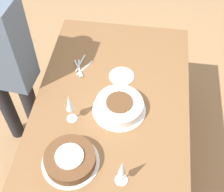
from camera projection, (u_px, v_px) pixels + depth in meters
ground_plane at (112, 156)px, 2.61m from camera, size 12.00×12.00×0.00m
dining_table at (112, 111)px, 2.09m from camera, size 1.53×0.98×0.77m
cake_center_white at (119, 106)px, 1.93m from camera, size 0.34×0.34×0.09m
cake_front_chocolate at (70, 159)px, 1.71m from camera, size 0.32×0.32×0.08m
wine_glass_near at (122, 169)px, 1.57m from camera, size 0.07×0.07×0.21m
wine_glass_far at (70, 104)px, 1.80m from camera, size 0.07×0.07×0.23m
dessert_plate_left at (122, 76)px, 2.13m from camera, size 0.17×0.17×0.01m
fork_pile at (81, 67)px, 2.18m from camera, size 0.22×0.14×0.01m
person_cutting at (0, 59)px, 2.00m from camera, size 0.26×0.42×1.56m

